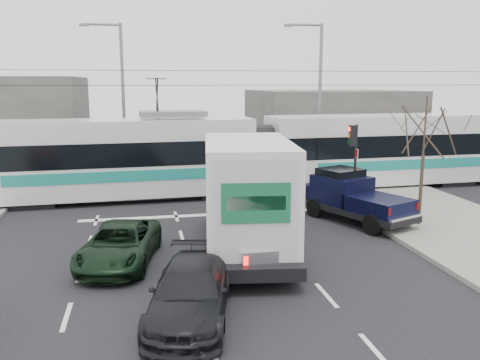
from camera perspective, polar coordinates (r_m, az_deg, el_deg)
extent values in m
plane|color=black|center=(16.45, 0.29, -9.14)|extent=(120.00, 120.00, 0.00)
cube|color=#33302D|center=(25.95, -4.06, -1.64)|extent=(60.00, 1.60, 0.03)
cube|color=slate|center=(42.06, 10.00, 6.47)|extent=(12.00, 10.00, 5.00)
cylinder|color=#47382B|center=(21.02, 19.64, -1.02)|extent=(0.14, 0.14, 2.75)
cylinder|color=#47382B|center=(20.68, 20.08, 5.77)|extent=(0.07, 0.07, 2.25)
cylinder|color=black|center=(23.99, 12.81, 1.79)|extent=(0.12, 0.12, 3.60)
cube|color=black|center=(23.74, 12.49, 4.88)|extent=(0.28, 0.28, 0.95)
cylinder|color=#FF0C07|center=(23.65, 12.19, 5.60)|extent=(0.06, 0.20, 0.20)
cylinder|color=orange|center=(23.68, 12.16, 4.88)|extent=(0.06, 0.20, 0.20)
cylinder|color=#05330C|center=(23.72, 12.13, 4.16)|extent=(0.06, 0.20, 0.20)
cube|color=white|center=(23.77, 12.96, 2.92)|extent=(0.02, 0.30, 0.40)
cylinder|color=slate|center=(31.02, 8.93, 8.68)|extent=(0.20, 0.20, 9.00)
cylinder|color=slate|center=(30.85, 7.35, 16.90)|extent=(2.00, 0.14, 0.14)
cube|color=slate|center=(30.55, 5.49, 16.90)|extent=(0.55, 0.25, 0.14)
cylinder|color=slate|center=(31.19, -12.95, 8.55)|extent=(0.20, 0.20, 9.00)
cylinder|color=slate|center=(31.38, -15.21, 16.51)|extent=(2.00, 0.14, 0.14)
cube|color=slate|center=(31.46, -17.09, 16.31)|extent=(0.55, 0.25, 0.14)
cylinder|color=black|center=(25.34, -4.22, 10.57)|extent=(60.00, 0.03, 0.03)
cylinder|color=black|center=(25.34, -4.25, 12.15)|extent=(60.00, 0.03, 0.03)
cube|color=silver|center=(25.36, -14.03, 0.24)|extent=(13.71, 3.47, 1.65)
cube|color=black|center=(25.16, -14.16, 3.09)|extent=(13.78, 3.51, 1.12)
cube|color=silver|center=(25.05, -14.27, 5.39)|extent=(13.71, 3.36, 1.05)
cube|color=#198076|center=(23.89, -14.06, 0.33)|extent=(9.51, 0.46, 0.52)
cube|color=silver|center=(29.22, 16.32, 1.51)|extent=(13.71, 3.47, 1.65)
cube|color=black|center=(29.05, 16.46, 3.99)|extent=(13.78, 3.51, 1.12)
cube|color=silver|center=(28.96, 16.56, 5.98)|extent=(13.71, 3.36, 1.05)
cube|color=#198076|center=(27.96, 17.82, 1.64)|extent=(9.51, 0.46, 0.52)
cylinder|color=black|center=(26.18, 2.26, 3.22)|extent=(1.18, 2.78, 2.74)
cube|color=slate|center=(25.13, -7.55, 7.39)|extent=(3.24, 1.85, 0.26)
cube|color=black|center=(25.83, -22.15, -2.09)|extent=(2.22, 2.52, 0.38)
cube|color=black|center=(26.00, -2.47, -1.20)|extent=(2.22, 2.52, 0.38)
cube|color=black|center=(27.19, 6.73, -0.72)|extent=(2.22, 2.52, 0.38)
cube|color=black|center=(31.37, 22.09, 0.10)|extent=(2.22, 2.52, 0.38)
cube|color=black|center=(16.30, 1.43, -7.52)|extent=(1.91, 5.20, 0.22)
cube|color=#AEB0B3|center=(16.98, 0.69, -4.56)|extent=(1.80, 2.21, 1.02)
cube|color=black|center=(16.93, 0.62, -2.74)|extent=(1.55, 1.58, 0.49)
cube|color=#AEB0B3|center=(18.20, -0.20, -4.16)|extent=(1.71, 0.97, 0.49)
cube|color=#AEB0B3|center=(15.15, 2.48, -7.56)|extent=(1.80, 2.36, 0.58)
cube|color=silver|center=(14.01, 3.91, -10.18)|extent=(1.64, 0.20, 0.16)
cube|color=#FF0C07|center=(13.80, 0.65, -9.03)|extent=(0.13, 0.07, 0.25)
cube|color=#FF0C07|center=(14.22, 6.87, -8.50)|extent=(0.13, 0.07, 0.25)
cylinder|color=black|center=(17.72, -2.44, -6.45)|extent=(0.27, 0.72, 0.71)
cylinder|color=black|center=(18.06, 2.70, -6.12)|extent=(0.27, 0.72, 0.71)
cylinder|color=black|center=(14.66, -0.15, -10.22)|extent=(0.27, 0.72, 0.71)
cylinder|color=black|center=(15.07, 6.03, -9.68)|extent=(0.27, 0.72, 0.71)
cube|color=black|center=(17.25, 0.67, -6.06)|extent=(3.59, 7.97, 0.39)
cube|color=white|center=(19.85, 0.01, -1.01)|extent=(2.72, 2.15, 1.76)
cube|color=black|center=(19.87, -0.02, 0.95)|extent=(2.30, 1.49, 0.66)
cube|color=silver|center=(16.10, 0.89, -1.33)|extent=(3.28, 5.53, 3.25)
cube|color=silver|center=(13.58, 1.79, -3.64)|extent=(2.31, 0.35, 2.86)
cube|color=#166239|center=(13.47, 1.82, -2.63)|extent=(1.84, 0.25, 1.10)
cube|color=black|center=(13.89, 1.85, -10.85)|extent=(2.39, 0.57, 0.20)
cylinder|color=black|center=(19.60, -3.30, -4.32)|extent=(0.45, 1.02, 0.99)
cylinder|color=black|center=(19.76, 3.47, -4.20)|extent=(0.45, 1.02, 0.99)
cylinder|color=black|center=(15.18, -3.12, -8.71)|extent=(0.47, 1.13, 1.10)
cylinder|color=black|center=(15.37, 5.67, -8.48)|extent=(0.47, 1.13, 1.10)
cube|color=black|center=(21.30, 12.98, -3.22)|extent=(3.63, 5.25, 0.25)
cube|color=black|center=(21.74, 11.34, -1.00)|extent=(2.46, 2.61, 1.13)
cube|color=black|center=(21.69, 11.21, 0.57)|extent=(2.01, 1.97, 0.54)
cube|color=black|center=(22.60, 9.18, -1.06)|extent=(1.94, 1.50, 0.54)
cube|color=black|center=(20.51, 15.25, -2.74)|extent=(2.52, 2.74, 0.64)
cube|color=silver|center=(19.81, 18.03, -4.17)|extent=(1.61, 0.83, 0.18)
cube|color=#590505|center=(19.16, 16.39, -3.45)|extent=(0.16, 0.13, 0.28)
cube|color=#590505|center=(20.40, 19.25, -2.76)|extent=(0.16, 0.13, 0.28)
cylinder|color=black|center=(21.83, 8.42, -3.11)|extent=(0.57, 0.83, 0.79)
cylinder|color=black|center=(22.98, 11.50, -2.51)|extent=(0.57, 0.83, 0.79)
cylinder|color=black|center=(19.72, 14.67, -4.88)|extent=(0.57, 0.83, 0.79)
cylinder|color=black|center=(20.98, 17.69, -4.10)|extent=(0.57, 0.83, 0.79)
imported|color=black|center=(16.55, -13.37, -7.05)|extent=(2.90, 4.78, 1.24)
imported|color=black|center=(12.63, -5.60, -12.39)|extent=(2.77, 4.81, 1.31)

